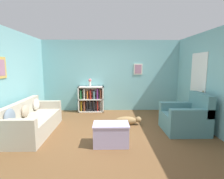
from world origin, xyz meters
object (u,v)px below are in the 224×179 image
(couch, at_px, (32,121))
(bookshelf, at_px, (91,99))
(dog, at_px, (127,121))
(recliner_chair, at_px, (186,118))
(vase, at_px, (90,82))
(coffee_table, at_px, (111,134))

(couch, distance_m, bookshelf, 2.42)
(bookshelf, distance_m, dog, 1.92)
(bookshelf, bearing_deg, recliner_chair, -37.21)
(recliner_chair, distance_m, vase, 3.40)
(recliner_chair, bearing_deg, bookshelf, 142.79)
(recliner_chair, distance_m, coffee_table, 2.08)
(coffee_table, xyz_separation_m, dog, (0.49, 1.25, -0.13))
(coffee_table, distance_m, vase, 2.93)
(couch, bearing_deg, bookshelf, 57.90)
(couch, xyz_separation_m, bookshelf, (1.28, 2.04, 0.15))
(dog, bearing_deg, bookshelf, 128.51)
(coffee_table, bearing_deg, bookshelf, 104.14)
(couch, bearing_deg, coffee_table, -19.15)
(bookshelf, bearing_deg, couch, -122.10)
(couch, height_order, dog, couch)
(couch, height_order, vase, vase)
(bookshelf, height_order, coffee_table, bookshelf)
(couch, height_order, bookshelf, bookshelf)
(coffee_table, height_order, vase, vase)
(couch, distance_m, dog, 2.53)
(vase, bearing_deg, dog, -50.41)
(bookshelf, height_order, recliner_chair, recliner_chair)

